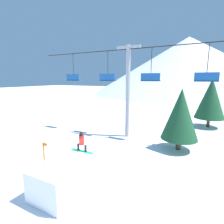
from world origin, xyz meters
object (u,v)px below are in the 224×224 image
(pine_tree_near, at_px, (180,114))
(trail_marker, at_px, (44,154))
(snowboarder, at_px, (82,142))
(snow_ramp, at_px, (70,174))

(pine_tree_near, bearing_deg, trail_marker, -135.95)
(snowboarder, relative_size, pine_tree_near, 0.30)
(snow_ramp, bearing_deg, pine_tree_near, 61.29)
(snowboarder, xyz_separation_m, pine_tree_near, (4.69, 7.19, 0.85))
(snow_ramp, bearing_deg, snowboarder, 93.26)
(trail_marker, bearing_deg, snow_ramp, -17.25)
(snow_ramp, distance_m, trail_marker, 3.25)
(snow_ramp, relative_size, trail_marker, 2.28)
(snow_ramp, distance_m, pine_tree_near, 9.88)
(pine_tree_near, distance_m, trail_marker, 10.96)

